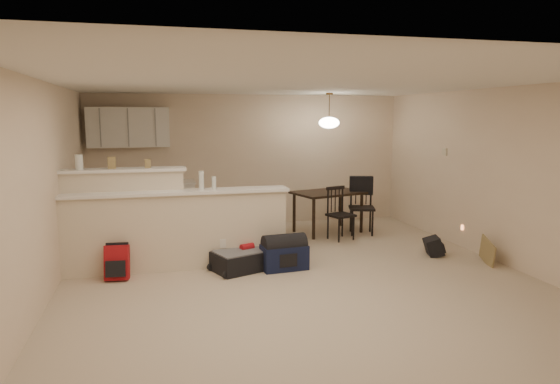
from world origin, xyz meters
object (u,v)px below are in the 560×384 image
object	(u,v)px
dining_chair_near	(341,214)
black_daypack	(433,247)
pendant_lamp	(329,122)
dining_chair_far	(362,206)
navy_duffel	(284,257)
dining_table	(328,197)
suitcase	(243,261)
red_backpack	(117,263)

from	to	relation	value
dining_chair_near	black_daypack	distance (m)	1.66
pendant_lamp	black_daypack	xyz separation A→B (m)	(1.04, -1.85, -1.85)
dining_chair_far	navy_duffel	distance (m)	2.54
dining_chair_far	navy_duffel	world-z (taller)	dining_chair_far
dining_table	pendant_lamp	distance (m)	1.33
dining_chair_far	black_daypack	size ratio (longest dim) A/B	3.27
pendant_lamp	suitcase	bearing A→B (deg)	-135.57
suitcase	navy_duffel	xyz separation A→B (m)	(0.56, -0.11, 0.04)
dining_chair_far	suitcase	distance (m)	2.92
pendant_lamp	red_backpack	size ratio (longest dim) A/B	1.39
dining_chair_near	dining_chair_far	size ratio (longest dim) A/B	0.90
dining_table	red_backpack	world-z (taller)	dining_table
navy_duffel	red_backpack	bearing A→B (deg)	172.22
suitcase	navy_duffel	bearing A→B (deg)	-31.82
suitcase	navy_duffel	distance (m)	0.57
dining_table	red_backpack	distance (m)	4.01
dining_chair_far	red_backpack	distance (m)	4.38
dining_chair_far	black_daypack	distance (m)	1.70
dining_chair_near	dining_table	bearing A→B (deg)	75.32
dining_chair_near	red_backpack	xyz separation A→B (m)	(-3.57, -1.28, -0.23)
dining_chair_far	suitcase	bearing A→B (deg)	-129.47
suitcase	dining_chair_far	bearing A→B (deg)	11.80
dining_table	dining_chair_far	bearing A→B (deg)	-42.44
dining_chair_near	black_daypack	size ratio (longest dim) A/B	2.94
red_backpack	black_daypack	size ratio (longest dim) A/B	1.46
dining_chair_far	suitcase	size ratio (longest dim) A/B	1.29
dining_chair_near	black_daypack	xyz separation A→B (m)	(1.00, -1.28, -0.32)
suitcase	dining_table	bearing A→B (deg)	23.24
dining_chair_near	suitcase	bearing A→B (deg)	-164.51
suitcase	red_backpack	world-z (taller)	red_backpack
red_backpack	navy_duffel	distance (m)	2.21
red_backpack	navy_duffel	bearing A→B (deg)	2.91
suitcase	navy_duffel	size ratio (longest dim) A/B	1.25
dining_table	red_backpack	bearing A→B (deg)	-167.99
suitcase	red_backpack	size ratio (longest dim) A/B	1.73
pendant_lamp	dining_chair_near	size ratio (longest dim) A/B	0.69
dining_table	pendant_lamp	bearing A→B (deg)	47.77
dining_table	suitcase	bearing A→B (deg)	-151.23
dining_chair_far	suitcase	world-z (taller)	dining_chair_far
dining_chair_near	navy_duffel	size ratio (longest dim) A/B	1.46
dining_table	navy_duffel	world-z (taller)	dining_table
dining_chair_near	navy_duffel	xyz separation A→B (m)	(-1.36, -1.39, -0.28)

